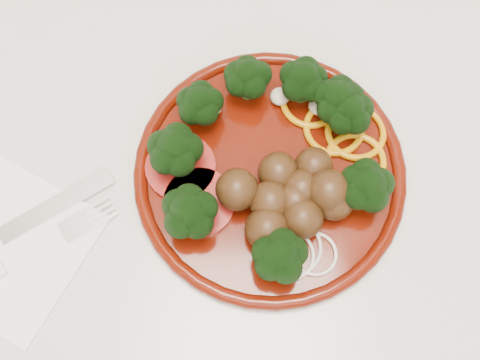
{
  "coord_description": "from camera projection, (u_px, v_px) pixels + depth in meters",
  "views": [
    {
      "loc": [
        -0.12,
        1.51,
        1.47
      ],
      "look_at": [
        -0.11,
        1.71,
        0.92
      ],
      "focal_mm": 45.0,
      "sensor_mm": 36.0,
      "label": 1
    }
  ],
  "objects": [
    {
      "name": "napkin",
      "position": [
        8.0,
        246.0,
        0.58
      ],
      "size": [
        0.2,
        0.2,
        0.0
      ],
      "primitive_type": "cube",
      "rotation": [
        0.0,
        0.0,
        1.04
      ],
      "color": "white",
      "rests_on": "counter"
    },
    {
      "name": "plate",
      "position": [
        275.0,
        166.0,
        0.59
      ],
      "size": [
        0.27,
        0.27,
        0.06
      ],
      "rotation": [
        0.0,
        0.0,
        0.22
      ],
      "color": "#480C03",
      "rests_on": "counter"
    },
    {
      "name": "counter",
      "position": [
        307.0,
        272.0,
        1.03
      ],
      "size": [
        2.4,
        0.6,
        0.9
      ],
      "color": "silver",
      "rests_on": "ground"
    }
  ]
}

